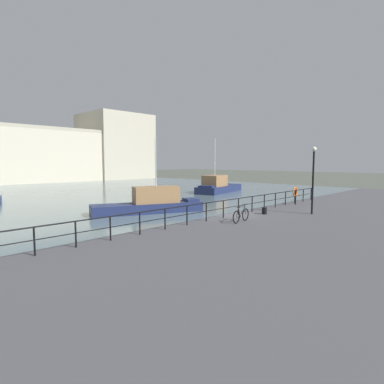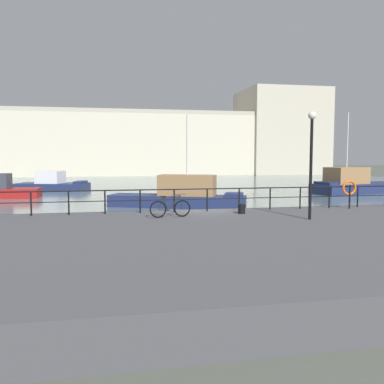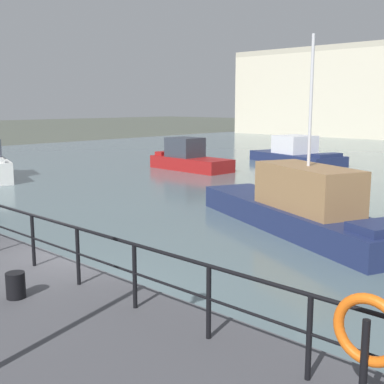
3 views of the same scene
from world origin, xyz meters
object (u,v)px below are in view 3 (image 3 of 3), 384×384
Objects in this scene: life_ring_stand at (368,335)px; mooring_bollard at (16,285)px; moored_small_launch at (296,154)px; moored_white_yacht at (189,158)px; moored_red_daysailer at (299,207)px.

mooring_bollard is at bearing -172.84° from life_ring_stand.
mooring_bollard is (11.53, -27.66, 0.50)m from moored_small_launch.
moored_white_yacht is 0.62× the size of moored_red_daysailer.
moored_white_yacht is 13.39× the size of mooring_bollard.
moored_white_yacht is 0.76× the size of moored_small_launch.
moored_small_launch is at bearing 145.18° from moored_red_daysailer.
mooring_bollard is 5.86m from life_ring_stand.
mooring_bollard is at bearing 130.09° from moored_white_yacht.
moored_red_daysailer is at bearing 124.27° from life_ring_stand.
moored_small_launch is 29.97m from mooring_bollard.
moored_small_launch reaches higher than mooring_bollard.
moored_white_yacht is 8.55m from moored_small_launch.
moored_red_daysailer is 20.16m from moored_small_launch.
moored_small_launch is at bearing 112.63° from mooring_bollard.
moored_white_yacht is at bearing 137.11° from life_ring_stand.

